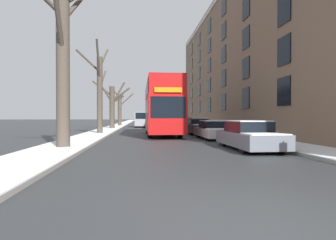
{
  "coord_description": "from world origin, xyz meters",
  "views": [
    {
      "loc": [
        -1.85,
        -3.62,
        1.51
      ],
      "look_at": [
        -0.05,
        13.27,
        1.31
      ],
      "focal_mm": 28.0,
      "sensor_mm": 36.0,
      "label": 1
    }
  ],
  "objects_px": {
    "parked_car_0": "(249,136)",
    "parked_car_2": "(198,126)",
    "pedestrian_left_sidewalk": "(65,130)",
    "bare_tree_left_1": "(100,91)",
    "oncoming_van": "(142,119)",
    "double_decker_bus": "(162,105)",
    "parked_car_1": "(214,130)",
    "bare_tree_left_3": "(120,108)",
    "bare_tree_left_2": "(112,105)",
    "bare_tree_left_0": "(63,56)"
  },
  "relations": [
    {
      "from": "parked_car_0",
      "to": "parked_car_2",
      "type": "height_order",
      "value": "parked_car_2"
    },
    {
      "from": "pedestrian_left_sidewalk",
      "to": "bare_tree_left_1",
      "type": "bearing_deg",
      "value": -172.41
    },
    {
      "from": "oncoming_van",
      "to": "pedestrian_left_sidewalk",
      "type": "xyz_separation_m",
      "value": [
        -3.92,
        -26.26,
        -0.34
      ]
    },
    {
      "from": "double_decker_bus",
      "to": "parked_car_2",
      "type": "bearing_deg",
      "value": 11.94
    },
    {
      "from": "parked_car_1",
      "to": "double_decker_bus",
      "type": "bearing_deg",
      "value": 126.51
    },
    {
      "from": "bare_tree_left_3",
      "to": "pedestrian_left_sidewalk",
      "type": "xyz_separation_m",
      "value": [
        -0.44,
        -29.58,
        -2.13
      ]
    },
    {
      "from": "oncoming_van",
      "to": "bare_tree_left_2",
      "type": "bearing_deg",
      "value": -118.05
    },
    {
      "from": "bare_tree_left_0",
      "to": "oncoming_van",
      "type": "height_order",
      "value": "bare_tree_left_0"
    },
    {
      "from": "parked_car_1",
      "to": "parked_car_2",
      "type": "xyz_separation_m",
      "value": [
        -0.0,
        5.07,
        0.07
      ]
    },
    {
      "from": "bare_tree_left_0",
      "to": "pedestrian_left_sidewalk",
      "type": "xyz_separation_m",
      "value": [
        -0.19,
        0.87,
        -3.42
      ]
    },
    {
      "from": "bare_tree_left_0",
      "to": "bare_tree_left_2",
      "type": "xyz_separation_m",
      "value": [
        0.08,
        20.3,
        -1.25
      ]
    },
    {
      "from": "parked_car_2",
      "to": "pedestrian_left_sidewalk",
      "type": "distance_m",
      "value": 12.89
    },
    {
      "from": "bare_tree_left_2",
      "to": "oncoming_van",
      "type": "relative_size",
      "value": 1.06
    },
    {
      "from": "oncoming_van",
      "to": "parked_car_0",
      "type": "bearing_deg",
      "value": -80.14
    },
    {
      "from": "bare_tree_left_1",
      "to": "oncoming_van",
      "type": "height_order",
      "value": "bare_tree_left_1"
    },
    {
      "from": "double_decker_bus",
      "to": "parked_car_1",
      "type": "xyz_separation_m",
      "value": [
        3.24,
        -4.38,
        -1.9
      ]
    },
    {
      "from": "double_decker_bus",
      "to": "oncoming_van",
      "type": "xyz_separation_m",
      "value": [
        -1.58,
        17.48,
        -1.29
      ]
    },
    {
      "from": "bare_tree_left_2",
      "to": "bare_tree_left_3",
      "type": "relative_size",
      "value": 0.99
    },
    {
      "from": "double_decker_bus",
      "to": "oncoming_van",
      "type": "relative_size",
      "value": 1.81
    },
    {
      "from": "bare_tree_left_1",
      "to": "double_decker_bus",
      "type": "distance_m",
      "value": 5.44
    },
    {
      "from": "bare_tree_left_3",
      "to": "parked_car_1",
      "type": "height_order",
      "value": "bare_tree_left_3"
    },
    {
      "from": "bare_tree_left_3",
      "to": "parked_car_2",
      "type": "relative_size",
      "value": 1.47
    },
    {
      "from": "parked_car_2",
      "to": "pedestrian_left_sidewalk",
      "type": "xyz_separation_m",
      "value": [
        -8.74,
        -9.47,
        0.19
      ]
    },
    {
      "from": "parked_car_2",
      "to": "oncoming_van",
      "type": "distance_m",
      "value": 17.48
    },
    {
      "from": "bare_tree_left_1",
      "to": "bare_tree_left_2",
      "type": "xyz_separation_m",
      "value": [
        0.03,
        9.96,
        -0.71
      ]
    },
    {
      "from": "bare_tree_left_2",
      "to": "bare_tree_left_3",
      "type": "xyz_separation_m",
      "value": [
        0.16,
        10.15,
        -0.04
      ]
    },
    {
      "from": "bare_tree_left_0",
      "to": "parked_car_2",
      "type": "relative_size",
      "value": 1.99
    },
    {
      "from": "pedestrian_left_sidewalk",
      "to": "parked_car_1",
      "type": "bearing_deg",
      "value": 125.83
    },
    {
      "from": "bare_tree_left_3",
      "to": "pedestrian_left_sidewalk",
      "type": "distance_m",
      "value": 29.66
    },
    {
      "from": "bare_tree_left_1",
      "to": "bare_tree_left_3",
      "type": "height_order",
      "value": "bare_tree_left_1"
    },
    {
      "from": "pedestrian_left_sidewalk",
      "to": "bare_tree_left_2",
      "type": "bearing_deg",
      "value": -171.72
    },
    {
      "from": "bare_tree_left_2",
      "to": "bare_tree_left_1",
      "type": "bearing_deg",
      "value": -90.15
    },
    {
      "from": "double_decker_bus",
      "to": "parked_car_0",
      "type": "height_order",
      "value": "double_decker_bus"
    },
    {
      "from": "bare_tree_left_0",
      "to": "bare_tree_left_1",
      "type": "distance_m",
      "value": 10.36
    },
    {
      "from": "bare_tree_left_3",
      "to": "bare_tree_left_2",
      "type": "bearing_deg",
      "value": -90.92
    },
    {
      "from": "bare_tree_left_3",
      "to": "parked_car_0",
      "type": "height_order",
      "value": "bare_tree_left_3"
    },
    {
      "from": "bare_tree_left_2",
      "to": "pedestrian_left_sidewalk",
      "type": "distance_m",
      "value": 19.55
    },
    {
      "from": "parked_car_0",
      "to": "bare_tree_left_0",
      "type": "bearing_deg",
      "value": 175.76
    },
    {
      "from": "bare_tree_left_0",
      "to": "bare_tree_left_3",
      "type": "bearing_deg",
      "value": 89.54
    },
    {
      "from": "bare_tree_left_3",
      "to": "pedestrian_left_sidewalk",
      "type": "relative_size",
      "value": 3.89
    },
    {
      "from": "parked_car_0",
      "to": "pedestrian_left_sidewalk",
      "type": "relative_size",
      "value": 2.8
    },
    {
      "from": "bare_tree_left_0",
      "to": "parked_car_0",
      "type": "bearing_deg",
      "value": -4.24
    },
    {
      "from": "bare_tree_left_3",
      "to": "parked_car_2",
      "type": "height_order",
      "value": "bare_tree_left_3"
    },
    {
      "from": "bare_tree_left_1",
      "to": "bare_tree_left_3",
      "type": "distance_m",
      "value": 20.12
    },
    {
      "from": "bare_tree_left_1",
      "to": "oncoming_van",
      "type": "distance_m",
      "value": 17.37
    },
    {
      "from": "bare_tree_left_2",
      "to": "parked_car_2",
      "type": "height_order",
      "value": "bare_tree_left_2"
    },
    {
      "from": "bare_tree_left_2",
      "to": "parked_car_2",
      "type": "relative_size",
      "value": 1.46
    },
    {
      "from": "bare_tree_left_2",
      "to": "parked_car_2",
      "type": "bearing_deg",
      "value": -49.65
    },
    {
      "from": "parked_car_1",
      "to": "parked_car_2",
      "type": "relative_size",
      "value": 1.01
    },
    {
      "from": "bare_tree_left_3",
      "to": "bare_tree_left_1",
      "type": "bearing_deg",
      "value": -90.54
    }
  ]
}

